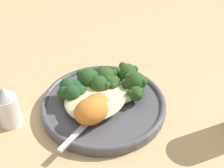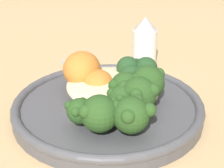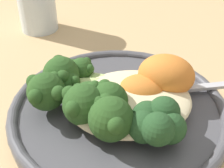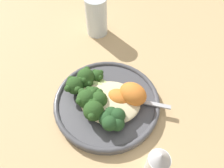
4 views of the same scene
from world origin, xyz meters
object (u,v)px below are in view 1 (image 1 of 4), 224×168
Objects in this scene: spoon at (91,121)px; broccoli_stalk_3 at (125,77)px; broccoli_stalk_6 at (101,88)px; broccoli_stalk_7 at (90,81)px; broccoli_stalk_2 at (128,85)px; broccoli_stalk_0 at (131,96)px; sweet_potato_chunk_1 at (94,102)px; broccoli_stalk_1 at (132,86)px; broccoli_stalk_4 at (111,87)px; quinoa_mound at (96,98)px; plate at (106,104)px; kale_tuft at (72,90)px; broccoli_stalk_5 at (106,81)px; salt_shaker at (7,107)px; sweet_potato_chunk_0 at (91,111)px.

broccoli_stalk_3 is at bearing -176.64° from spoon.
broccoli_stalk_7 reaches higher than broccoli_stalk_6.
broccoli_stalk_2 is at bearing 174.85° from spoon.
sweet_potato_chunk_1 is at bearing 173.97° from broccoli_stalk_0.
broccoli_stalk_1 reaches higher than spoon.
broccoli_stalk_0 is 0.04m from broccoli_stalk_4.
quinoa_mound is at bearing 161.30° from broccoli_stalk_7.
broccoli_stalk_2 is at bearing 74.86° from broccoli_stalk_0.
plate is 4.85× the size of sweet_potato_chunk_1.
broccoli_stalk_5 is at bearing -39.75° from kale_tuft.
broccoli_stalk_7 reaches higher than spoon.
broccoli_stalk_4 is 0.02m from broccoli_stalk_5.
broccoli_stalk_3 is at bearing 71.75° from broccoli_stalk_1.
kale_tuft is 0.12m from salt_shaker.
broccoli_stalk_7 is (-0.00, 0.09, 0.01)m from broccoli_stalk_0.
plate is 0.07m from kale_tuft.
broccoli_stalk_5 is at bearing -49.16° from broccoli_stalk_6.
broccoli_stalk_2 reaches higher than sweet_potato_chunk_1.
broccoli_stalk_0 is at bearing -136.20° from broccoli_stalk_5.
plate is at bearing -50.63° from salt_shaker.
sweet_potato_chunk_1 is (-0.02, -0.01, 0.00)m from quinoa_mound.
kale_tuft is at bearing 136.79° from broccoli_stalk_3.
broccoli_stalk_0 is at bearing -140.86° from broccoli_stalk_1.
broccoli_stalk_1 is at bearing -130.69° from broccoli_stalk_3.
plate is 3.10× the size of broccoli_stalk_6.
sweet_potato_chunk_0 is at bearing 179.28° from broccoli_stalk_2.
broccoli_stalk_7 is (0.01, 0.04, 0.03)m from plate.
sweet_potato_chunk_0 is (-0.06, -0.00, 0.03)m from plate.
broccoli_stalk_2 is 0.05m from broccoli_stalk_5.
broccoli_stalk_5 reaches higher than kale_tuft.
broccoli_stalk_0 and sweet_potato_chunk_1 have the same top height.
sweet_potato_chunk_0 is (-0.09, -0.02, 0.00)m from broccoli_stalk_5.
broccoli_stalk_5 reaches higher than broccoli_stalk_3.
salt_shaker is (-0.13, 0.18, 0.01)m from broccoli_stalk_0.
broccoli_stalk_3 is 0.13m from spoon.
salt_shaker is at bearing 104.76° from broccoli_stalk_5.
broccoli_stalk_6 is 0.04m from sweet_potato_chunk_1.
broccoli_stalk_7 is (0.03, 0.03, 0.01)m from quinoa_mound.
broccoli_stalk_3 is 2.22× the size of sweet_potato_chunk_1.
salt_shaker is at bearing -64.80° from spoon.
kale_tuft is (0.01, 0.05, 0.00)m from sweet_potato_chunk_1.
broccoli_stalk_6 is at bearing 149.38° from broccoli_stalk_5.
broccoli_stalk_7 is 0.95× the size of spoon.
broccoli_stalk_4 reaches higher than quinoa_mound.
broccoli_stalk_6 reaches higher than sweet_potato_chunk_1.
sweet_potato_chunk_0 is 0.15m from salt_shaker.
broccoli_stalk_1 is (0.04, -0.03, 0.03)m from plate.
broccoli_stalk_2 is 0.73× the size of spoon.
plate is at bearing -50.55° from quinoa_mound.
broccoli_stalk_2 is 1.68× the size of sweet_potato_chunk_1.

